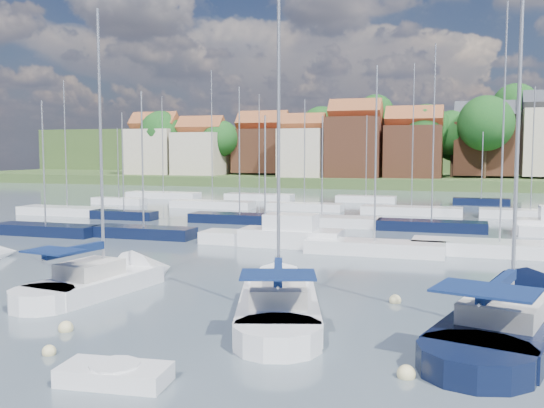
% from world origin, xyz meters
% --- Properties ---
extents(ground, '(260.00, 260.00, 0.00)m').
position_xyz_m(ground, '(0.00, 40.00, 0.00)').
color(ground, '#4D5E68').
rests_on(ground, ground).
extents(sailboat_left, '(4.27, 10.67, 14.16)m').
position_xyz_m(sailboat_left, '(-9.93, 5.14, 0.36)').
color(sailboat_left, white).
rests_on(sailboat_left, ground).
extents(sailboat_centre, '(6.25, 11.86, 15.59)m').
position_xyz_m(sailboat_centre, '(-1.17, 3.72, 0.35)').
color(sailboat_centre, white).
rests_on(sailboat_centre, ground).
extents(sailboat_navy, '(6.87, 13.74, 18.31)m').
position_xyz_m(sailboat_navy, '(8.14, 4.38, 0.35)').
color(sailboat_navy, black).
rests_on(sailboat_navy, ground).
extents(tender, '(3.23, 1.76, 0.67)m').
position_xyz_m(tender, '(-3.23, -5.35, 0.26)').
color(tender, white).
rests_on(tender, ground).
extents(buoy_b, '(0.45, 0.45, 0.45)m').
position_xyz_m(buoy_b, '(-6.60, -3.89, 0.00)').
color(buoy_b, beige).
rests_on(buoy_b, ground).
extents(buoy_c, '(0.55, 0.55, 0.55)m').
position_xyz_m(buoy_c, '(-7.72, -1.52, 0.00)').
color(buoy_c, beige).
rests_on(buoy_c, ground).
extents(buoy_d, '(0.55, 0.55, 0.55)m').
position_xyz_m(buoy_d, '(4.61, -2.35, 0.00)').
color(buoy_d, beige).
rests_on(buoy_d, ground).
extents(buoy_e, '(0.52, 0.52, 0.52)m').
position_xyz_m(buoy_e, '(3.32, 6.39, 0.00)').
color(buoy_e, beige).
rests_on(buoy_e, ground).
extents(marina_field, '(79.62, 41.41, 15.93)m').
position_xyz_m(marina_field, '(1.91, 35.15, 0.43)').
color(marina_field, white).
rests_on(marina_field, ground).
extents(far_shore_town, '(212.46, 90.00, 22.27)m').
position_xyz_m(far_shore_town, '(2.23, 132.67, 4.61)').
color(far_shore_town, '#40582C').
rests_on(far_shore_town, ground).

